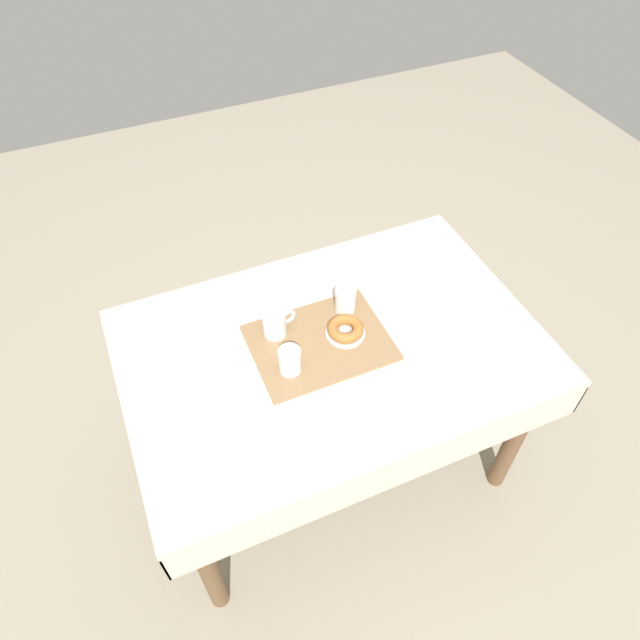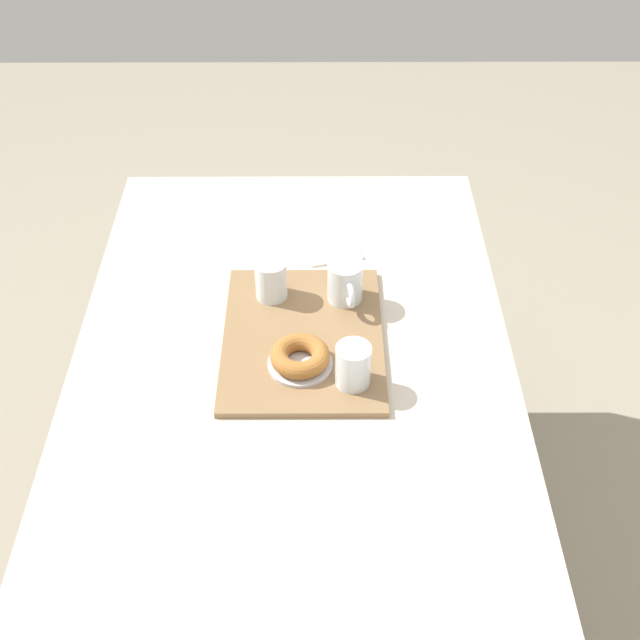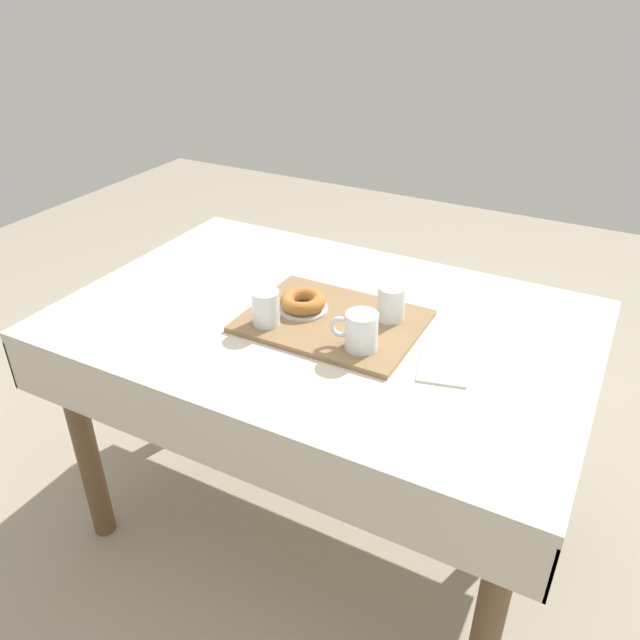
{
  "view_description": "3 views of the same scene",
  "coord_description": "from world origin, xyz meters",
  "px_view_note": "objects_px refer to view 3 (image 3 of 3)",
  "views": [
    {
      "loc": [
        -0.5,
        -1.07,
        2.18
      ],
      "look_at": [
        -0.01,
        0.08,
        0.78
      ],
      "focal_mm": 32.31,
      "sensor_mm": 36.0,
      "label": 1
    },
    {
      "loc": [
        1.25,
        0.05,
        1.93
      ],
      "look_at": [
        -0.06,
        0.06,
        0.77
      ],
      "focal_mm": 47.52,
      "sensor_mm": 36.0,
      "label": 2
    },
    {
      "loc": [
        -0.65,
        1.24,
        1.55
      ],
      "look_at": [
        -0.03,
        0.08,
        0.78
      ],
      "focal_mm": 35.16,
      "sensor_mm": 36.0,
      "label": 3
    }
  ],
  "objects_px": {
    "water_glass_far": "(391,304)",
    "paper_napkin": "(443,368)",
    "serving_tray": "(333,321)",
    "sugar_donut_left": "(303,301)",
    "water_glass_near": "(266,309)",
    "dining_table": "(324,351)",
    "donut_plate_left": "(303,309)",
    "tea_mug_left": "(361,332)"
  },
  "relations": [
    {
      "from": "serving_tray",
      "to": "paper_napkin",
      "type": "relative_size",
      "value": 3.51
    },
    {
      "from": "donut_plate_left",
      "to": "dining_table",
      "type": "bearing_deg",
      "value": -163.12
    },
    {
      "from": "donut_plate_left",
      "to": "serving_tray",
      "type": "bearing_deg",
      "value": 177.19
    },
    {
      "from": "serving_tray",
      "to": "paper_napkin",
      "type": "height_order",
      "value": "serving_tray"
    },
    {
      "from": "dining_table",
      "to": "tea_mug_left",
      "type": "xyz_separation_m",
      "value": [
        -0.15,
        0.11,
        0.16
      ]
    },
    {
      "from": "tea_mug_left",
      "to": "serving_tray",
      "type": "bearing_deg",
      "value": -37.48
    },
    {
      "from": "dining_table",
      "to": "water_glass_far",
      "type": "relative_size",
      "value": 15.08
    },
    {
      "from": "water_glass_far",
      "to": "tea_mug_left",
      "type": "bearing_deg",
      "value": 86.25
    },
    {
      "from": "dining_table",
      "to": "donut_plate_left",
      "type": "relative_size",
      "value": 10.36
    },
    {
      "from": "dining_table",
      "to": "paper_napkin",
      "type": "xyz_separation_m",
      "value": [
        -0.35,
        0.09,
        0.11
      ]
    },
    {
      "from": "serving_tray",
      "to": "tea_mug_left",
      "type": "height_order",
      "value": "tea_mug_left"
    },
    {
      "from": "dining_table",
      "to": "serving_tray",
      "type": "relative_size",
      "value": 3.08
    },
    {
      "from": "water_glass_near",
      "to": "sugar_donut_left",
      "type": "height_order",
      "value": "water_glass_near"
    },
    {
      "from": "dining_table",
      "to": "paper_napkin",
      "type": "relative_size",
      "value": 10.8
    },
    {
      "from": "serving_tray",
      "to": "water_glass_near",
      "type": "bearing_deg",
      "value": 35.97
    },
    {
      "from": "paper_napkin",
      "to": "dining_table",
      "type": "bearing_deg",
      "value": -13.73
    },
    {
      "from": "water_glass_near",
      "to": "donut_plate_left",
      "type": "relative_size",
      "value": 0.69
    },
    {
      "from": "serving_tray",
      "to": "sugar_donut_left",
      "type": "xyz_separation_m",
      "value": [
        0.09,
        -0.0,
        0.03
      ]
    },
    {
      "from": "paper_napkin",
      "to": "water_glass_far",
      "type": "bearing_deg",
      "value": -35.99
    },
    {
      "from": "water_glass_far",
      "to": "sugar_donut_left",
      "type": "bearing_deg",
      "value": 16.6
    },
    {
      "from": "water_glass_near",
      "to": "dining_table",
      "type": "bearing_deg",
      "value": -129.86
    },
    {
      "from": "serving_tray",
      "to": "tea_mug_left",
      "type": "bearing_deg",
      "value": 142.52
    },
    {
      "from": "water_glass_near",
      "to": "paper_napkin",
      "type": "relative_size",
      "value": 0.72
    },
    {
      "from": "sugar_donut_left",
      "to": "donut_plate_left",
      "type": "bearing_deg",
      "value": 0.0
    },
    {
      "from": "dining_table",
      "to": "sugar_donut_left",
      "type": "xyz_separation_m",
      "value": [
        0.05,
        0.02,
        0.15
      ]
    },
    {
      "from": "donut_plate_left",
      "to": "paper_napkin",
      "type": "bearing_deg",
      "value": 170.19
    },
    {
      "from": "tea_mug_left",
      "to": "water_glass_near",
      "type": "distance_m",
      "value": 0.25
    },
    {
      "from": "tea_mug_left",
      "to": "water_glass_near",
      "type": "xyz_separation_m",
      "value": [
        0.25,
        0.01,
        -0.0
      ]
    },
    {
      "from": "dining_table",
      "to": "serving_tray",
      "type": "xyz_separation_m",
      "value": [
        -0.04,
        0.02,
        0.11
      ]
    },
    {
      "from": "paper_napkin",
      "to": "serving_tray",
      "type": "bearing_deg",
      "value": -11.75
    },
    {
      "from": "serving_tray",
      "to": "water_glass_near",
      "type": "xyz_separation_m",
      "value": [
        0.14,
        0.1,
        0.05
      ]
    },
    {
      "from": "dining_table",
      "to": "tea_mug_left",
      "type": "relative_size",
      "value": 11.58
    },
    {
      "from": "serving_tray",
      "to": "sugar_donut_left",
      "type": "height_order",
      "value": "sugar_donut_left"
    },
    {
      "from": "water_glass_far",
      "to": "paper_napkin",
      "type": "bearing_deg",
      "value": 144.01
    },
    {
      "from": "donut_plate_left",
      "to": "sugar_donut_left",
      "type": "relative_size",
      "value": 1.1
    },
    {
      "from": "water_glass_near",
      "to": "donut_plate_left",
      "type": "xyz_separation_m",
      "value": [
        -0.05,
        -0.1,
        -0.04
      ]
    },
    {
      "from": "sugar_donut_left",
      "to": "tea_mug_left",
      "type": "bearing_deg",
      "value": 155.39
    },
    {
      "from": "serving_tray",
      "to": "paper_napkin",
      "type": "bearing_deg",
      "value": 168.25
    },
    {
      "from": "water_glass_far",
      "to": "donut_plate_left",
      "type": "distance_m",
      "value": 0.23
    },
    {
      "from": "tea_mug_left",
      "to": "dining_table",
      "type": "bearing_deg",
      "value": -35.63
    },
    {
      "from": "water_glass_far",
      "to": "sugar_donut_left",
      "type": "xyz_separation_m",
      "value": [
        0.22,
        0.06,
        -0.02
      ]
    },
    {
      "from": "serving_tray",
      "to": "water_glass_far",
      "type": "height_order",
      "value": "water_glass_far"
    }
  ]
}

